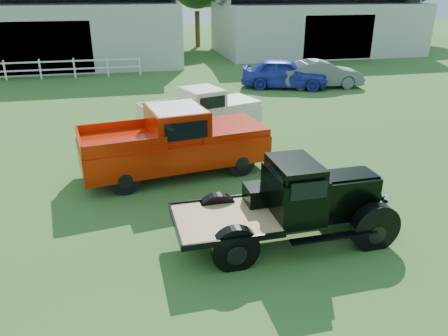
{
  "coord_description": "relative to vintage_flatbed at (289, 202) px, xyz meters",
  "views": [
    {
      "loc": [
        -2.08,
        -8.72,
        5.32
      ],
      "look_at": [
        0.2,
        1.2,
        1.05
      ],
      "focal_mm": 35.0,
      "sensor_mm": 36.0,
      "label": 1
    }
  ],
  "objects": [
    {
      "name": "red_pickup",
      "position": [
        -1.98,
        4.38,
        0.09
      ],
      "size": [
        5.95,
        3.02,
        2.07
      ],
      "primitive_type": null,
      "rotation": [
        0.0,
        0.0,
        0.15
      ],
      "color": "#B81C05",
      "rests_on": "ground"
    },
    {
      "name": "white_pickup",
      "position": [
        -0.54,
        7.98,
        -0.08
      ],
      "size": [
        5.04,
        3.19,
        1.73
      ],
      "primitive_type": null,
      "rotation": [
        0.0,
        0.0,
        0.31
      ],
      "color": "beige",
      "rests_on": "ground"
    },
    {
      "name": "vintage_flatbed",
      "position": [
        0.0,
        0.0,
        0.0
      ],
      "size": [
        4.83,
        2.01,
        1.9
      ],
      "primitive_type": null,
      "rotation": [
        0.0,
        0.0,
        0.02
      ],
      "color": "black",
      "rests_on": "ground"
    },
    {
      "name": "ground",
      "position": [
        -1.2,
        0.77,
        -0.95
      ],
      "size": [
        120.0,
        120.0,
        0.0
      ],
      "primitive_type": "plane",
      "color": "#375A26"
    },
    {
      "name": "misc_car_grey",
      "position": [
        7.54,
        14.71,
        -0.21
      ],
      "size": [
        4.64,
        2.02,
        1.48
      ],
      "primitive_type": "imported",
      "rotation": [
        0.0,
        0.0,
        1.47
      ],
      "color": "#55575E",
      "rests_on": "ground"
    },
    {
      "name": "fence_rail",
      "position": [
        -9.2,
        20.77,
        -0.35
      ],
      "size": [
        14.2,
        0.16,
        1.2
      ],
      "primitive_type": null,
      "color": "white",
      "rests_on": "ground"
    },
    {
      "name": "misc_car_blue",
      "position": [
        5.47,
        15.05,
        -0.14
      ],
      "size": [
        5.12,
        3.49,
        1.62
      ],
      "primitive_type": "imported",
      "rotation": [
        0.0,
        0.0,
        1.2
      ],
      "color": "#2430A1",
      "rests_on": "ground"
    },
    {
      "name": "shed_left",
      "position": [
        -8.2,
        26.77,
        1.85
      ],
      "size": [
        18.8,
        10.2,
        5.6
      ],
      "primitive_type": null,
      "color": "#B0AF96",
      "rests_on": "ground"
    },
    {
      "name": "shed_right",
      "position": [
        12.8,
        27.77,
        1.65
      ],
      "size": [
        16.8,
        9.2,
        5.2
      ],
      "primitive_type": null,
      "color": "#B0AF96",
      "rests_on": "ground"
    }
  ]
}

